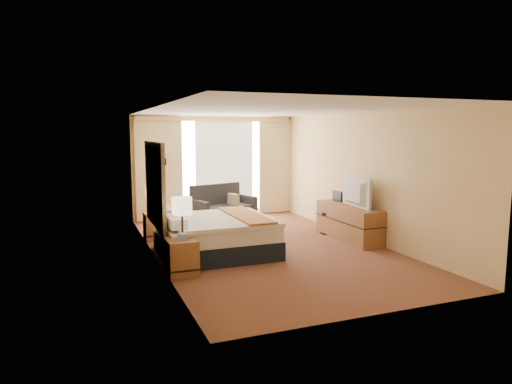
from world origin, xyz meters
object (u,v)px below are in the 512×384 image
object	(u,v)px
nightstand_left	(182,257)
nightstand_right	(156,226)
television	(352,192)
lamp_left	(182,207)
lamp_right	(152,191)
loveseat	(222,211)
desk_chair	(332,215)
floor_lamp	(163,177)
media_dresser	(348,222)
bed	(215,235)

from	to	relation	value
nightstand_left	nightstand_right	distance (m)	2.50
nightstand_right	television	world-z (taller)	television
lamp_left	nightstand_right	bearing A→B (deg)	90.65
nightstand_left	lamp_right	size ratio (longest dim) A/B	0.96
nightstand_right	loveseat	distance (m)	2.04
television	nightstand_left	bearing A→B (deg)	108.35
loveseat	lamp_right	world-z (taller)	lamp_right
nightstand_right	desk_chair	distance (m)	3.77
lamp_left	television	world-z (taller)	television
loveseat	floor_lamp	size ratio (longest dim) A/B	1.08
media_dresser	desk_chair	distance (m)	0.58
media_dresser	lamp_right	distance (m)	4.07
loveseat	television	xyz separation A→B (m)	(1.89, -2.67, 0.69)
nightstand_right	floor_lamp	bearing A→B (deg)	74.77
bed	loveseat	xyz separation A→B (m)	(0.95, 2.63, -0.04)
nightstand_right	nightstand_left	bearing A→B (deg)	-90.00
nightstand_left	media_dresser	xyz separation A→B (m)	(3.70, 1.05, 0.07)
bed	television	bearing A→B (deg)	-0.82
loveseat	desk_chair	distance (m)	2.71
lamp_right	television	bearing A→B (deg)	-23.98
media_dresser	television	bearing A→B (deg)	-106.09
bed	floor_lamp	size ratio (longest dim) A/B	1.26
nightstand_left	media_dresser	world-z (taller)	media_dresser
loveseat	lamp_right	xyz separation A→B (m)	(-1.80, -1.02, 0.68)
nightstand_right	bed	distance (m)	1.78
bed	floor_lamp	xyz separation A→B (m)	(-0.31, 3.43, 0.75)
lamp_left	desk_chair	bearing A→B (deg)	23.77
lamp_left	television	bearing A→B (deg)	13.20
bed	desk_chair	size ratio (longest dim) A/B	2.12
media_dresser	lamp_right	xyz separation A→B (m)	(-3.74, 1.47, 0.64)
nightstand_left	nightstand_right	xyz separation A→B (m)	(0.00, 2.50, 0.00)
nightstand_left	floor_lamp	size ratio (longest dim) A/B	0.35
media_dresser	lamp_right	world-z (taller)	lamp_right
lamp_right	lamp_left	bearing A→B (deg)	-88.33
media_dresser	lamp_right	bearing A→B (deg)	158.57
desk_chair	television	bearing A→B (deg)	-90.05
television	bed	bearing A→B (deg)	94.03
media_dresser	floor_lamp	distance (m)	4.65
floor_lamp	television	xyz separation A→B (m)	(3.15, -3.47, -0.10)
lamp_left	lamp_right	distance (m)	2.49
lamp_right	loveseat	bearing A→B (deg)	29.61
lamp_left	media_dresser	bearing A→B (deg)	15.57
nightstand_left	lamp_left	distance (m)	0.78
desk_chair	television	xyz separation A→B (m)	(-0.02, -0.75, 0.59)
lamp_left	television	distance (m)	3.72
media_dresser	desk_chair	xyz separation A→B (m)	(-0.03, 0.58, 0.06)
loveseat	lamp_left	bearing A→B (deg)	-134.58
desk_chair	lamp_left	xyz separation A→B (m)	(-3.64, -1.60, 0.64)
nightstand_left	desk_chair	bearing A→B (deg)	23.96
floor_lamp	lamp_right	world-z (taller)	floor_lamp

